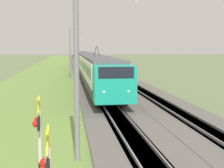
{
  "coord_description": "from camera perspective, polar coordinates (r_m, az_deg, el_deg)",
  "views": [
    {
      "loc": [
        -4.85,
        3.12,
        4.78
      ],
      "look_at": [
        17.19,
        0.0,
        2.14
      ],
      "focal_mm": 50.0,
      "sensor_mm": 36.0,
      "label": 1
    }
  ],
  "objects": [
    {
      "name": "ballast_main",
      "position": [
        55.13,
        -4.78,
        1.9
      ],
      "size": [
        240.0,
        4.4,
        0.3
      ],
      "color": "#605B56",
      "rests_on": "ground"
    },
    {
      "name": "ballast_adjacent",
      "position": [
        55.55,
        -0.27,
        1.96
      ],
      "size": [
        240.0,
        4.4,
        0.3
      ],
      "color": "#605B56",
      "rests_on": "ground"
    },
    {
      "name": "track_main",
      "position": [
        55.13,
        -4.78,
        1.91
      ],
      "size": [
        240.0,
        1.57,
        0.45
      ],
      "color": "#4C4238",
      "rests_on": "ground"
    },
    {
      "name": "track_adjacent",
      "position": [
        55.55,
        -0.27,
        1.97
      ],
      "size": [
        240.0,
        1.57,
        0.45
      ],
      "color": "#4C4238",
      "rests_on": "ground"
    },
    {
      "name": "grass_verge",
      "position": [
        55.17,
        -11.87,
        1.69
      ],
      "size": [
        240.0,
        10.4,
        0.12
      ],
      "color": "olive",
      "rests_on": "ground"
    },
    {
      "name": "passenger_train",
      "position": [
        51.52,
        -4.58,
        3.93
      ],
      "size": [
        62.2,
        2.97,
        4.88
      ],
      "rotation": [
        0.0,
        0.0,
        3.14
      ],
      "color": "#19A88E",
      "rests_on": "ground"
    },
    {
      "name": "crossing_signal_aux",
      "position": [
        9.25,
        -13.15,
        -10.42
      ],
      "size": [
        0.7,
        0.23,
        3.4
      ],
      "rotation": [
        0.0,
        0.0,
        1.57
      ],
      "color": "beige",
      "rests_on": "ground"
    },
    {
      "name": "catenary_mast_near",
      "position": [
        12.52,
        -6.22,
        3.22
      ],
      "size": [
        0.22,
        2.56,
        7.75
      ],
      "color": "slate",
      "rests_on": "ground"
    },
    {
      "name": "catenary_mast_mid",
      "position": [
        46.78,
        -7.6,
        5.69
      ],
      "size": [
        0.22,
        2.56,
        7.66
      ],
      "color": "slate",
      "rests_on": "ground"
    }
  ]
}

